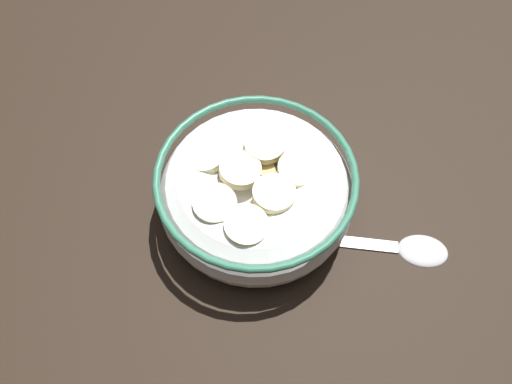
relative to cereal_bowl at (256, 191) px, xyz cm
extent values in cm
cube|color=black|center=(0.01, -0.01, -4.14)|extent=(94.09, 94.09, 2.00)
cylinder|color=white|center=(0.01, -0.01, -2.84)|extent=(8.65, 8.65, 0.60)
torus|color=white|center=(0.01, -0.01, -0.29)|extent=(15.73, 15.73, 5.70)
torus|color=#337259|center=(0.01, -0.01, 2.26)|extent=(15.85, 15.85, 0.60)
cylinder|color=white|center=(0.01, -0.01, 0.64)|extent=(12.31, 12.31, 0.40)
cube|color=#AD7F42|center=(1.88, -3.47, 1.11)|extent=(2.14, 2.13, 0.73)
cube|color=#B78947|center=(3.97, -1.00, 1.35)|extent=(2.03, 2.00, 0.81)
cube|color=tan|center=(-0.49, 2.36, 1.18)|extent=(2.18, 2.19, 0.87)
cube|color=tan|center=(0.67, 3.72, 1.16)|extent=(2.09, 2.12, 0.89)
cube|color=#B78947|center=(0.48, -4.22, 1.11)|extent=(1.89, 1.95, 0.90)
cube|color=tan|center=(3.16, 1.85, 1.14)|extent=(1.99, 2.03, 0.85)
cube|color=#AD7F42|center=(2.76, -1.64, 1.29)|extent=(2.09, 2.05, 0.88)
cube|color=tan|center=(5.10, 0.93, 1.17)|extent=(2.09, 2.06, 0.81)
cube|color=tan|center=(-2.59, -1.16, 1.19)|extent=(2.14, 2.16, 0.83)
cube|color=tan|center=(1.56, 0.44, 1.19)|extent=(2.14, 2.14, 0.71)
cube|color=#B78947|center=(-4.76, -1.56, 1.16)|extent=(1.80, 1.82, 0.73)
cube|color=tan|center=(-2.22, 4.34, 1.13)|extent=(1.75, 1.68, 0.88)
cube|color=#B78947|center=(3.43, -3.57, 1.33)|extent=(1.88, 1.86, 0.73)
cube|color=#AD7F42|center=(-1.03, -1.99, 1.15)|extent=(2.04, 2.06, 0.80)
cube|color=#B78947|center=(-2.81, 2.26, 1.37)|extent=(2.18, 2.17, 0.85)
cylinder|color=beige|center=(2.21, -2.61, 1.93)|extent=(3.45, 3.47, 0.90)
cylinder|color=beige|center=(3.02, 0.68, 2.18)|extent=(4.22, 4.23, 0.97)
cylinder|color=beige|center=(-0.15, 4.43, 2.27)|extent=(4.42, 4.41, 1.12)
cylinder|color=#F4EABC|center=(-0.13, 1.36, 2.21)|extent=(4.71, 4.71, 1.10)
cylinder|color=beige|center=(-0.83, -1.94, 2.38)|extent=(3.38, 3.37, 0.89)
cylinder|color=#F4EABC|center=(-3.63, 1.60, 2.45)|extent=(3.65, 3.69, 0.97)
cylinder|color=beige|center=(-4.16, -1.27, 2.41)|extent=(3.42, 3.48, 1.05)
ellipsoid|color=#B7B7BC|center=(2.60, -13.93, -2.74)|extent=(4.08, 4.80, 0.80)
cube|color=#B7B7BC|center=(-0.01, -6.48, -2.96)|extent=(4.81, 11.38, 0.36)
camera|label=1|loc=(-19.35, -9.56, 36.85)|focal=37.41mm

